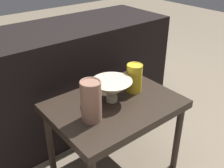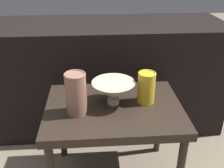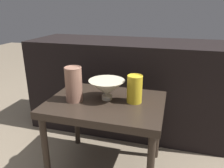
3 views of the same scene
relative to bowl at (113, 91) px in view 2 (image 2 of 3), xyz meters
The scene contains 5 objects.
table 0.12m from the bowl, 79.64° to the right, with size 0.63×0.46×0.45m.
couch_backdrop 0.56m from the bowl, 89.56° to the left, with size 1.48×0.50×0.70m.
bowl is the anchor object (origin of this frame).
vase_textured_left 0.18m from the bowl, 158.26° to the right, with size 0.09×0.09×0.19m.
vase_colorful_right 0.16m from the bowl, ahead, with size 0.08×0.08×0.15m.
Camera 2 is at (-0.09, -1.03, 1.10)m, focal length 42.00 mm.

